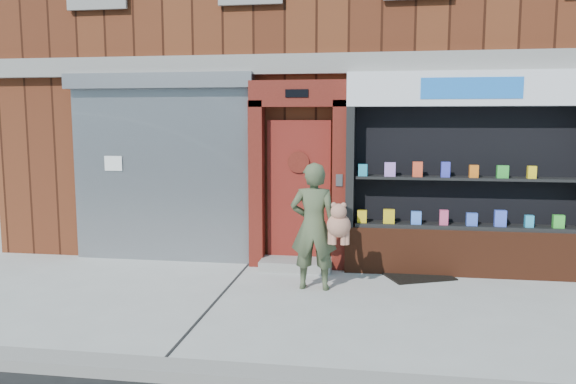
# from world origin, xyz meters

# --- Properties ---
(ground) EXTENTS (80.00, 80.00, 0.00)m
(ground) POSITION_xyz_m (0.00, 0.00, 0.00)
(ground) COLOR #9E9E99
(ground) RESTS_ON ground
(curb) EXTENTS (60.00, 0.30, 0.12)m
(curb) POSITION_xyz_m (0.00, -2.15, 0.06)
(curb) COLOR gray
(curb) RESTS_ON ground
(building) EXTENTS (12.00, 8.16, 8.00)m
(building) POSITION_xyz_m (-0.00, 5.99, 4.00)
(building) COLOR #4D2111
(building) RESTS_ON ground
(shutter_bay) EXTENTS (3.10, 0.30, 3.04)m
(shutter_bay) POSITION_xyz_m (-3.00, 1.93, 1.72)
(shutter_bay) COLOR gray
(shutter_bay) RESTS_ON ground
(red_door_bay) EXTENTS (1.52, 0.58, 2.90)m
(red_door_bay) POSITION_xyz_m (-0.75, 1.86, 1.46)
(red_door_bay) COLOR #4F130D
(red_door_bay) RESTS_ON ground
(pharmacy_bay) EXTENTS (3.50, 0.41, 3.00)m
(pharmacy_bay) POSITION_xyz_m (1.75, 1.81, 1.37)
(pharmacy_bay) COLOR #542514
(pharmacy_bay) RESTS_ON ground
(woman) EXTENTS (0.83, 0.51, 1.74)m
(woman) POSITION_xyz_m (-0.35, 0.72, 0.88)
(woman) COLOR #475236
(woman) RESTS_ON ground
(doormat) EXTENTS (1.11, 0.97, 0.02)m
(doormat) POSITION_xyz_m (1.09, 1.55, 0.01)
(doormat) COLOR black
(doormat) RESTS_ON ground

